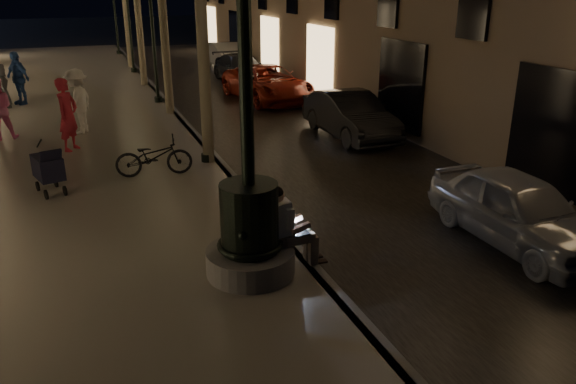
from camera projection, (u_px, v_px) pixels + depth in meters
name	position (u px, v px, depth m)	size (l,w,h in m)	color
ground	(171.00, 112.00, 20.69)	(120.00, 120.00, 0.00)	black
cobble_lane	(249.00, 106.00, 21.69)	(6.00, 45.00, 0.02)	black
promenade	(55.00, 118.00, 19.32)	(8.00, 45.00, 0.20)	slate
curb_strip	(171.00, 109.00, 20.65)	(0.25, 45.00, 0.20)	#59595B
fountain_lamppost	(249.00, 214.00, 8.57)	(1.40, 1.40, 5.21)	#59595B
seated_man_laptop	(287.00, 225.00, 8.87)	(1.03, 0.35, 1.40)	tan
lamp_curb_a	(200.00, 39.00, 13.33)	(0.36, 0.36, 4.81)	black
lamp_curb_b	(152.00, 19.00, 20.32)	(0.36, 0.36, 4.81)	black
lamp_curb_c	(128.00, 9.00, 27.30)	(0.36, 0.36, 4.81)	black
lamp_curb_d	(114.00, 3.00, 34.29)	(0.36, 0.36, 4.81)	black
stroller	(48.00, 168.00, 12.03)	(0.70, 1.17, 1.18)	black
car_front	(518.00, 210.00, 10.17)	(1.55, 3.84, 1.31)	#A1A4A8
car_second	(350.00, 115.00, 17.15)	(1.46, 4.18, 1.38)	black
car_third	(268.00, 83.00, 22.37)	(2.30, 4.99, 1.39)	maroon
car_rear	(241.00, 68.00, 26.57)	(1.77, 4.36, 1.26)	#2E2E33
car_fifth	(226.00, 55.00, 30.85)	(1.42, 4.08, 1.34)	gray
pedestrian_red	(68.00, 115.00, 15.03)	(0.71, 0.47, 1.95)	#C12639
pedestrian_white	(78.00, 101.00, 16.76)	(1.24, 0.71, 1.92)	silver
pedestrian_blue	(18.00, 78.00, 20.71)	(1.14, 0.47, 1.94)	navy
pedestrian_dark	(2.00, 86.00, 20.19)	(0.77, 0.50, 1.57)	#36363C
bicycle	(154.00, 156.00, 13.21)	(0.62, 1.78, 0.93)	black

